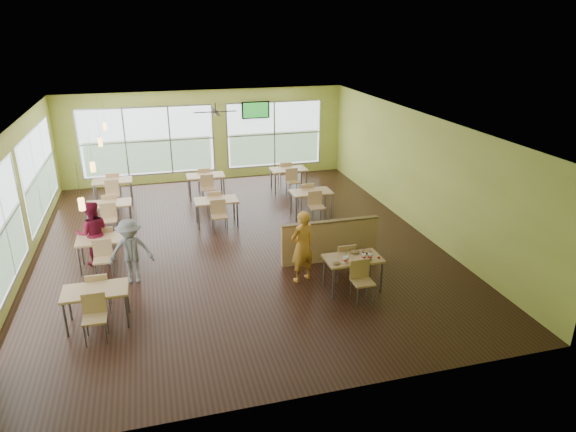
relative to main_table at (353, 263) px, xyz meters
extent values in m
plane|color=black|center=(-2.00, 3.00, -0.63)|extent=(12.00, 12.00, 0.00)
plane|color=white|center=(-2.00, 3.00, 2.57)|extent=(12.00, 12.00, 0.00)
cube|color=#C4D054|center=(-2.00, 9.00, 0.97)|extent=(10.00, 0.04, 3.20)
cube|color=#C4D054|center=(-2.00, -3.00, 0.97)|extent=(10.00, 0.04, 3.20)
cube|color=#C4D054|center=(-7.00, 3.00, 0.97)|extent=(0.04, 12.00, 3.20)
cube|color=#C4D054|center=(3.00, 3.00, 0.97)|extent=(0.04, 12.00, 3.20)
cube|color=white|center=(-6.98, 6.00, 0.89)|extent=(0.02, 4.50, 2.35)
cube|color=white|center=(-4.00, 8.98, 0.89)|extent=(4.50, 0.02, 2.35)
cube|color=white|center=(0.50, 8.98, 0.89)|extent=(3.50, 0.02, 2.35)
cube|color=#B7BABC|center=(-6.97, 3.50, -0.28)|extent=(0.04, 9.40, 0.05)
cube|color=#B7BABC|center=(-1.75, 8.97, -0.28)|extent=(8.00, 0.04, 0.05)
cube|color=tan|center=(0.00, 0.00, 0.10)|extent=(1.20, 0.70, 0.04)
cube|color=brown|center=(0.00, 0.00, 0.07)|extent=(1.22, 0.71, 0.01)
cylinder|color=slate|center=(-0.54, -0.29, -0.28)|extent=(0.05, 0.05, 0.71)
cylinder|color=slate|center=(0.54, -0.29, -0.28)|extent=(0.05, 0.05, 0.71)
cylinder|color=slate|center=(-0.54, 0.29, -0.28)|extent=(0.05, 0.05, 0.71)
cylinder|color=slate|center=(0.54, 0.29, -0.28)|extent=(0.05, 0.05, 0.71)
cube|color=tan|center=(0.00, 0.55, -0.18)|extent=(0.42, 0.42, 0.04)
cube|color=tan|center=(0.00, 0.74, 0.04)|extent=(0.42, 0.04, 0.40)
cube|color=tan|center=(0.00, -0.55, -0.18)|extent=(0.42, 0.42, 0.04)
cube|color=tan|center=(0.00, -0.74, 0.04)|extent=(0.42, 0.04, 0.40)
cube|color=tan|center=(0.00, 1.45, -0.13)|extent=(2.40, 0.12, 1.00)
cube|color=brown|center=(0.00, 1.45, 0.39)|extent=(2.40, 0.14, 0.04)
cube|color=tan|center=(-5.20, 0.00, 0.10)|extent=(1.20, 0.70, 0.04)
cube|color=brown|center=(-5.20, 0.00, 0.07)|extent=(1.22, 0.71, 0.01)
cylinder|color=slate|center=(-5.74, -0.29, -0.28)|extent=(0.05, 0.05, 0.71)
cylinder|color=slate|center=(-4.66, -0.29, -0.28)|extent=(0.05, 0.05, 0.71)
cylinder|color=slate|center=(-5.74, 0.29, -0.28)|extent=(0.05, 0.05, 0.71)
cylinder|color=slate|center=(-4.66, 0.29, -0.28)|extent=(0.05, 0.05, 0.71)
cube|color=tan|center=(-5.20, 0.55, -0.18)|extent=(0.42, 0.42, 0.04)
cube|color=tan|center=(-5.20, 0.74, 0.04)|extent=(0.42, 0.04, 0.40)
cube|color=tan|center=(-5.20, -0.55, -0.18)|extent=(0.42, 0.42, 0.04)
cube|color=tan|center=(-5.20, -0.74, 0.04)|extent=(0.42, 0.04, 0.40)
cube|color=tan|center=(-5.20, 2.50, 0.10)|extent=(1.20, 0.70, 0.04)
cube|color=brown|center=(-5.20, 2.50, 0.07)|extent=(1.22, 0.71, 0.01)
cylinder|color=slate|center=(-5.74, 2.21, -0.28)|extent=(0.05, 0.05, 0.71)
cylinder|color=slate|center=(-4.66, 2.21, -0.28)|extent=(0.05, 0.05, 0.71)
cylinder|color=slate|center=(-5.74, 2.79, -0.28)|extent=(0.05, 0.05, 0.71)
cylinder|color=slate|center=(-4.66, 2.79, -0.28)|extent=(0.05, 0.05, 0.71)
cube|color=tan|center=(-5.20, 3.05, -0.18)|extent=(0.42, 0.42, 0.04)
cube|color=tan|center=(-5.20, 3.24, 0.04)|extent=(0.42, 0.04, 0.40)
cube|color=tan|center=(-5.20, 1.95, -0.18)|extent=(0.42, 0.42, 0.04)
cube|color=tan|center=(-5.20, 1.76, 0.04)|extent=(0.42, 0.04, 0.40)
cube|color=tan|center=(-5.20, 5.00, 0.10)|extent=(1.20, 0.70, 0.04)
cube|color=brown|center=(-5.20, 5.00, 0.07)|extent=(1.22, 0.71, 0.01)
cylinder|color=slate|center=(-5.74, 4.71, -0.28)|extent=(0.05, 0.05, 0.71)
cylinder|color=slate|center=(-4.66, 4.71, -0.28)|extent=(0.05, 0.05, 0.71)
cylinder|color=slate|center=(-5.74, 5.29, -0.28)|extent=(0.05, 0.05, 0.71)
cylinder|color=slate|center=(-4.66, 5.29, -0.28)|extent=(0.05, 0.05, 0.71)
cube|color=tan|center=(-5.20, 5.55, -0.18)|extent=(0.42, 0.42, 0.04)
cube|color=tan|center=(-5.20, 5.74, 0.04)|extent=(0.42, 0.04, 0.40)
cube|color=tan|center=(-5.20, 4.45, -0.18)|extent=(0.42, 0.42, 0.04)
cube|color=tan|center=(-5.20, 4.26, 0.04)|extent=(0.42, 0.04, 0.40)
cube|color=tan|center=(-5.20, 7.20, 0.10)|extent=(1.20, 0.70, 0.04)
cube|color=brown|center=(-5.20, 7.20, 0.07)|extent=(1.22, 0.71, 0.01)
cylinder|color=slate|center=(-5.74, 6.91, -0.28)|extent=(0.05, 0.05, 0.71)
cylinder|color=slate|center=(-4.66, 6.91, -0.28)|extent=(0.05, 0.05, 0.71)
cylinder|color=slate|center=(-5.74, 7.49, -0.28)|extent=(0.05, 0.05, 0.71)
cylinder|color=slate|center=(-4.66, 7.49, -0.28)|extent=(0.05, 0.05, 0.71)
cube|color=tan|center=(-5.20, 7.75, -0.18)|extent=(0.42, 0.42, 0.04)
cube|color=tan|center=(-5.20, 7.94, 0.04)|extent=(0.42, 0.04, 0.40)
cube|color=tan|center=(-5.20, 6.65, -0.18)|extent=(0.42, 0.42, 0.04)
cube|color=tan|center=(-5.20, 6.46, 0.04)|extent=(0.42, 0.04, 0.40)
cube|color=tan|center=(-2.30, 4.50, 0.10)|extent=(1.20, 0.70, 0.04)
cube|color=brown|center=(-2.30, 4.50, 0.07)|extent=(1.22, 0.71, 0.01)
cylinder|color=slate|center=(-2.84, 4.21, -0.28)|extent=(0.05, 0.05, 0.71)
cylinder|color=slate|center=(-1.76, 4.21, -0.28)|extent=(0.05, 0.05, 0.71)
cylinder|color=slate|center=(-2.84, 4.79, -0.28)|extent=(0.05, 0.05, 0.71)
cylinder|color=slate|center=(-1.76, 4.79, -0.28)|extent=(0.05, 0.05, 0.71)
cube|color=tan|center=(-2.30, 5.05, -0.18)|extent=(0.42, 0.42, 0.04)
cube|color=tan|center=(-2.30, 5.24, 0.04)|extent=(0.42, 0.04, 0.40)
cube|color=tan|center=(-2.30, 3.95, -0.18)|extent=(0.42, 0.42, 0.04)
cube|color=tan|center=(-2.30, 3.76, 0.04)|extent=(0.42, 0.04, 0.40)
cube|color=tan|center=(-2.30, 7.00, 0.10)|extent=(1.20, 0.70, 0.04)
cube|color=brown|center=(-2.30, 7.00, 0.07)|extent=(1.22, 0.71, 0.01)
cylinder|color=slate|center=(-2.84, 6.71, -0.28)|extent=(0.05, 0.05, 0.71)
cylinder|color=slate|center=(-1.76, 6.71, -0.28)|extent=(0.05, 0.05, 0.71)
cylinder|color=slate|center=(-2.84, 7.29, -0.28)|extent=(0.05, 0.05, 0.71)
cylinder|color=slate|center=(-1.76, 7.29, -0.28)|extent=(0.05, 0.05, 0.71)
cube|color=tan|center=(-2.30, 7.55, -0.18)|extent=(0.42, 0.42, 0.04)
cube|color=tan|center=(-2.30, 7.74, 0.04)|extent=(0.42, 0.04, 0.40)
cube|color=tan|center=(-2.30, 6.45, -0.18)|extent=(0.42, 0.42, 0.04)
cube|color=tan|center=(-2.30, 6.26, 0.04)|extent=(0.42, 0.04, 0.40)
cube|color=tan|center=(0.50, 4.50, 0.10)|extent=(1.20, 0.70, 0.04)
cube|color=brown|center=(0.50, 4.50, 0.07)|extent=(1.22, 0.71, 0.01)
cylinder|color=slate|center=(-0.04, 4.21, -0.28)|extent=(0.05, 0.05, 0.71)
cylinder|color=slate|center=(1.04, 4.21, -0.28)|extent=(0.05, 0.05, 0.71)
cylinder|color=slate|center=(-0.04, 4.79, -0.28)|extent=(0.05, 0.05, 0.71)
cylinder|color=slate|center=(1.04, 4.79, -0.28)|extent=(0.05, 0.05, 0.71)
cube|color=tan|center=(0.50, 5.05, -0.18)|extent=(0.42, 0.42, 0.04)
cube|color=tan|center=(0.50, 5.24, 0.04)|extent=(0.42, 0.04, 0.40)
cube|color=tan|center=(0.50, 3.95, -0.18)|extent=(0.42, 0.42, 0.04)
cube|color=tan|center=(0.50, 3.76, 0.04)|extent=(0.42, 0.04, 0.40)
cube|color=tan|center=(0.50, 7.00, 0.10)|extent=(1.20, 0.70, 0.04)
cube|color=brown|center=(0.50, 7.00, 0.07)|extent=(1.22, 0.71, 0.01)
cylinder|color=slate|center=(-0.04, 6.71, -0.28)|extent=(0.05, 0.05, 0.71)
cylinder|color=slate|center=(1.04, 6.71, -0.28)|extent=(0.05, 0.05, 0.71)
cylinder|color=slate|center=(-0.04, 7.29, -0.28)|extent=(0.05, 0.05, 0.71)
cylinder|color=slate|center=(1.04, 7.29, -0.28)|extent=(0.05, 0.05, 0.71)
cube|color=tan|center=(0.50, 7.55, -0.18)|extent=(0.42, 0.42, 0.04)
cube|color=tan|center=(0.50, 7.74, 0.04)|extent=(0.42, 0.04, 0.40)
cube|color=tan|center=(0.50, 6.45, -0.18)|extent=(0.42, 0.42, 0.04)
cube|color=tan|center=(0.50, 6.26, 0.04)|extent=(0.42, 0.04, 0.40)
cylinder|color=#2D2119|center=(-5.20, 0.00, 2.22)|extent=(0.01, 0.01, 0.70)
cylinder|color=gold|center=(-5.20, 0.00, 1.82)|extent=(0.11, 0.11, 0.22)
cylinder|color=#2D2119|center=(-5.20, 2.50, 2.22)|extent=(0.01, 0.01, 0.70)
cylinder|color=gold|center=(-5.20, 2.50, 1.82)|extent=(0.11, 0.11, 0.22)
cylinder|color=#2D2119|center=(-5.20, 5.00, 2.22)|extent=(0.01, 0.01, 0.70)
cylinder|color=gold|center=(-5.20, 5.00, 1.82)|extent=(0.11, 0.11, 0.22)
cylinder|color=#2D2119|center=(-5.20, 7.20, 2.22)|extent=(0.01, 0.01, 0.70)
cylinder|color=gold|center=(-5.20, 7.20, 1.82)|extent=(0.11, 0.11, 0.22)
cylinder|color=#2D2119|center=(-2.00, 6.00, 2.45)|extent=(0.03, 0.03, 0.24)
cylinder|color=#2D2119|center=(-2.00, 6.00, 2.31)|extent=(0.16, 0.16, 0.06)
cube|color=#2D2119|center=(-1.65, 6.00, 2.31)|extent=(0.55, 0.10, 0.01)
cube|color=#2D2119|center=(-2.00, 6.35, 2.31)|extent=(0.10, 0.55, 0.01)
cube|color=#2D2119|center=(-2.35, 6.00, 2.31)|extent=(0.55, 0.10, 0.01)
cube|color=#2D2119|center=(-2.00, 5.65, 2.31)|extent=(0.10, 0.55, 0.01)
cube|color=black|center=(-0.20, 8.90, 1.82)|extent=(1.00, 0.06, 0.60)
cube|color=#24902B|center=(-0.20, 8.87, 1.82)|extent=(0.90, 0.01, 0.52)
imported|color=orange|center=(-0.93, 0.68, 0.19)|extent=(0.71, 0.59, 1.65)
imported|color=maroon|center=(-5.43, 2.78, 0.15)|extent=(0.79, 0.63, 1.56)
imported|color=slate|center=(-4.57, 1.61, 0.11)|extent=(0.97, 0.58, 1.48)
cone|color=white|center=(-0.26, -0.19, 0.18)|extent=(0.09, 0.09, 0.12)
cylinder|color=red|center=(-0.26, -0.19, 0.18)|extent=(0.09, 0.09, 0.04)
cylinder|color=white|center=(-0.26, -0.19, 0.25)|extent=(0.10, 0.10, 0.01)
cylinder|color=#1790D7|center=(-0.26, -0.19, 0.36)|extent=(0.02, 0.06, 0.23)
cone|color=white|center=(-0.21, -0.15, 0.18)|extent=(0.09, 0.09, 0.12)
cylinder|color=red|center=(-0.21, -0.15, 0.18)|extent=(0.08, 0.08, 0.03)
cylinder|color=white|center=(-0.21, -0.15, 0.24)|extent=(0.09, 0.09, 0.01)
cylinder|color=gold|center=(-0.21, -0.15, 0.35)|extent=(0.02, 0.06, 0.22)
cone|color=white|center=(0.18, -0.14, 0.18)|extent=(0.09, 0.09, 0.12)
cylinder|color=red|center=(0.18, -0.14, 0.18)|extent=(0.08, 0.08, 0.03)
cylinder|color=white|center=(0.18, -0.14, 0.24)|extent=(0.09, 0.09, 0.01)
cylinder|color=red|center=(0.18, -0.14, 0.35)|extent=(0.02, 0.06, 0.21)
cone|color=white|center=(0.30, -0.17, 0.18)|extent=(0.09, 0.09, 0.13)
cylinder|color=red|center=(0.30, -0.17, 0.18)|extent=(0.09, 0.09, 0.04)
cylinder|color=white|center=(0.30, -0.17, 0.25)|extent=(0.10, 0.10, 0.01)
cylinder|color=red|center=(0.30, -0.17, 0.36)|extent=(0.02, 0.06, 0.23)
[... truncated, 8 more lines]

